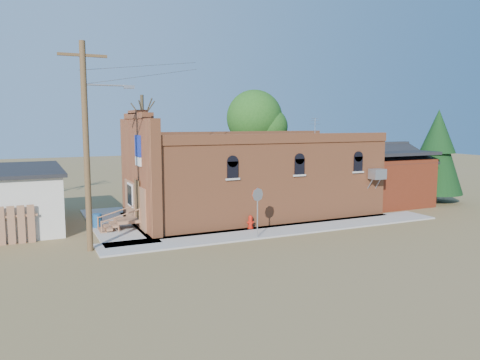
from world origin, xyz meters
name	(u,v)px	position (x,y,z in m)	size (l,w,h in m)	color
ground	(268,237)	(0.00, 0.00, 0.00)	(120.00, 120.00, 0.00)	olive
sidewalk_south	(285,230)	(1.50, 0.90, 0.04)	(19.00, 2.20, 0.08)	#9E9991
sidewalk_west	(115,224)	(-6.30, 6.00, 0.04)	(2.60, 10.00, 0.08)	#9E9991
brick_bar	(249,177)	(1.64, 5.49, 2.34)	(16.40, 7.97, 6.30)	#AF5D35
red_shed	(377,171)	(11.50, 5.50, 2.27)	(5.40, 6.40, 4.30)	#591F0F
utility_pole	(87,142)	(-8.14, 1.20, 4.77)	(3.12, 0.26, 9.00)	#533421
tree_bare_near	(142,117)	(-3.00, 13.00, 5.96)	(2.80, 2.80, 7.65)	#4B3D2A
tree_leafy	(254,118)	(6.00, 13.50, 5.93)	(4.40, 4.40, 8.15)	#4B3D2A
evergreen_tree	(437,150)	(15.50, 4.00, 3.71)	(3.60, 3.60, 6.50)	#4B3D2A
fire_hydrant	(251,222)	(-0.06, 1.79, 0.43)	(0.41, 0.40, 0.70)	red
stop_sign	(258,199)	(-0.56, 0.00, 1.93)	(0.65, 0.21, 2.41)	#98979D
trash_barrel	(97,221)	(-7.30, 5.45, 0.44)	(0.47, 0.47, 0.73)	navy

